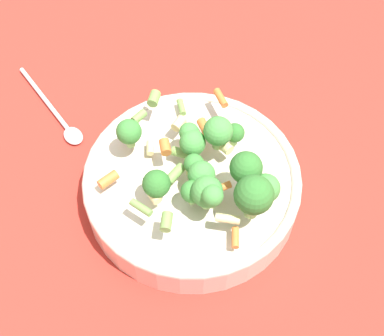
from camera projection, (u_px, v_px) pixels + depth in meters
name	position (u px, v px, depth m)	size (l,w,h in m)	color
ground_plane	(192.00, 195.00, 0.74)	(3.00, 3.00, 0.00)	#B72D23
bowl	(192.00, 184.00, 0.72)	(0.29, 0.29, 0.05)	beige
pasta_salad	(211.00, 169.00, 0.66)	(0.21, 0.25, 0.08)	#8CB766
spoon	(60.00, 118.00, 0.81)	(0.04, 0.19, 0.01)	silver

